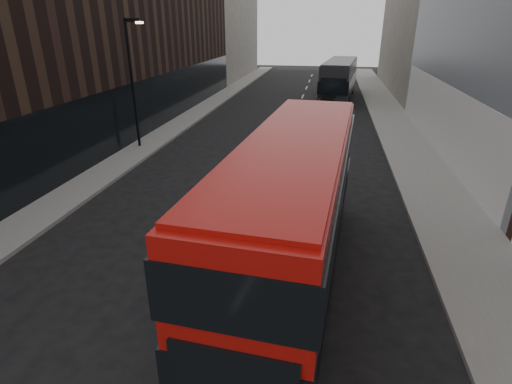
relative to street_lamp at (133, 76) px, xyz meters
The scene contains 10 objects.
sidewalk_right 17.69m from the street_lamp, 24.00° to the left, with size 3.00×80.00×0.15m, color slate.
sidewalk_left 8.12m from the street_lamp, 88.20° to the left, with size 2.00×80.00×0.15m, color slate.
building_left_mid 12.76m from the street_lamp, 105.29° to the left, with size 5.00×24.00×14.00m, color black.
building_left_far 34.24m from the street_lamp, 95.51° to the left, with size 5.00×20.00×13.00m, color slate.
street_lamp is the anchor object (origin of this frame).
red_bus 15.70m from the street_lamp, 49.36° to the right, with size 3.35×10.87×4.33m.
grey_bus 22.74m from the street_lamp, 58.80° to the left, with size 3.82×11.47×3.64m.
car_a 10.02m from the street_lamp, ahead, with size 1.50×3.73×1.27m, color black.
car_b 11.79m from the street_lamp, 30.88° to the left, with size 1.52×4.36×1.44m, color gray.
car_c 15.76m from the street_lamp, 46.47° to the left, with size 1.74×4.29×1.24m, color black.
Camera 1 is at (2.67, -3.44, 6.90)m, focal length 28.00 mm.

